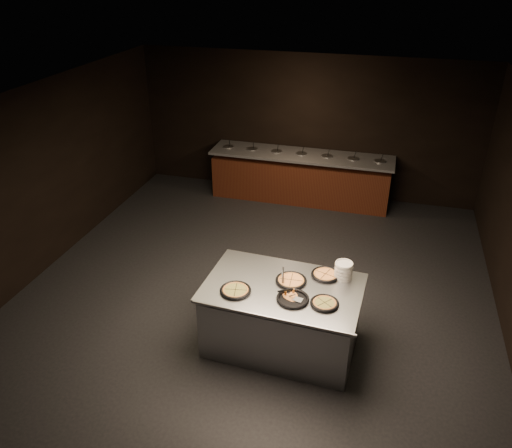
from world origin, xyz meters
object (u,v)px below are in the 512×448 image
Objects in this scene: pan_cheese_whole at (291,280)px; plate_stack at (343,271)px; pan_veggie_whole at (235,290)px; serving_counter at (282,317)px.

plate_stack is at bearing 22.53° from pan_cheese_whole.
pan_veggie_whole is 0.72m from pan_cheese_whole.
pan_veggie_whole is at bearing -151.39° from serving_counter.
plate_stack is (0.69, 0.38, 0.60)m from serving_counter.
pan_cheese_whole is at bearing -157.47° from plate_stack.
plate_stack reaches higher than serving_counter.
plate_stack reaches higher than pan_veggie_whole.
serving_counter is 5.21× the size of pan_veggie_whole.
pan_veggie_whole is at bearing -147.72° from pan_cheese_whole.
plate_stack is 0.59× the size of pan_veggie_whole.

